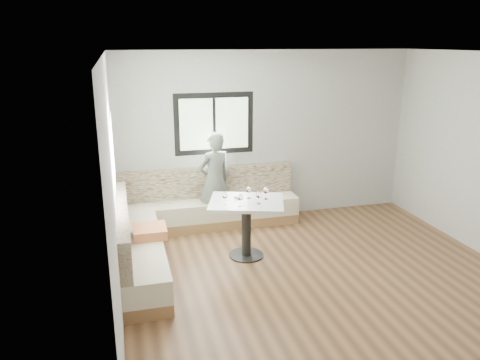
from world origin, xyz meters
name	(u,v)px	position (x,y,z in m)	size (l,w,h in m)	color
room	(323,174)	(-0.08, 0.08, 1.41)	(5.01, 5.01, 2.81)	brown
banquette	(182,223)	(-1.59, 1.63, 0.33)	(2.90, 2.80, 0.95)	#956C45
table	(246,215)	(-0.77, 1.00, 0.62)	(1.20, 1.05, 0.82)	black
person	(215,181)	(-0.97, 2.19, 0.79)	(0.57, 0.38, 1.57)	slate
olive_ramekin	(237,197)	(-0.87, 1.16, 0.84)	(0.09, 0.09, 0.04)	white
wine_glass_a	(225,196)	(-1.09, 0.95, 0.94)	(0.08, 0.08, 0.17)	white
wine_glass_b	(240,198)	(-0.91, 0.82, 0.94)	(0.08, 0.08, 0.17)	white
wine_glass_c	(259,195)	(-0.64, 0.85, 0.94)	(0.08, 0.08, 0.17)	white
wine_glass_d	(249,190)	(-0.71, 1.11, 0.94)	(0.08, 0.08, 0.17)	white
wine_glass_e	(266,191)	(-0.49, 1.01, 0.94)	(0.08, 0.08, 0.17)	white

